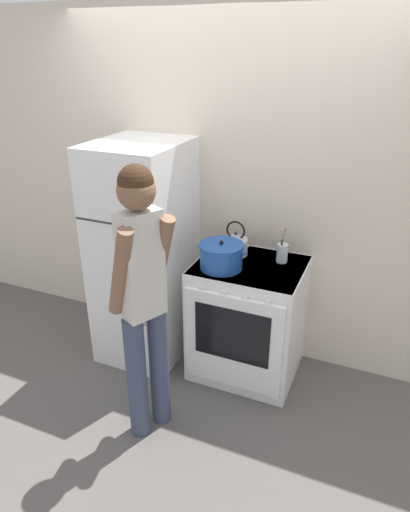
{
  "coord_description": "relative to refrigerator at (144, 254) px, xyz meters",
  "views": [
    {
      "loc": [
        1.12,
        -3.04,
        2.27
      ],
      "look_at": [
        0.02,
        -0.46,
        0.96
      ],
      "focal_mm": 32.0,
      "sensor_mm": 36.0,
      "label": 1
    }
  ],
  "objects": [
    {
      "name": "tea_kettle",
      "position": [
        0.66,
        0.17,
        0.13
      ],
      "size": [
        0.23,
        0.18,
        0.26
      ],
      "color": "silver",
      "rests_on": "stove_range"
    },
    {
      "name": "wall_back",
      "position": [
        0.52,
        0.39,
        0.44
      ],
      "size": [
        10.0,
        0.06,
        2.55
      ],
      "color": "beige",
      "rests_on": "ground_plane"
    },
    {
      "name": "stove_range",
      "position": [
        0.82,
        0.02,
        -0.38
      ],
      "size": [
        0.75,
        0.67,
        0.88
      ],
      "color": "white",
      "rests_on": "ground_plane"
    },
    {
      "name": "utensil_jar",
      "position": [
        1.01,
        0.17,
        0.12
      ],
      "size": [
        0.08,
        0.08,
        0.26
      ],
      "color": "silver",
      "rests_on": "stove_range"
    },
    {
      "name": "ground_plane",
      "position": [
        0.52,
        0.36,
        -0.84
      ],
      "size": [
        14.0,
        14.0,
        0.0
      ],
      "primitive_type": "plane",
      "color": "#5B5654"
    },
    {
      "name": "dutch_oven_pot",
      "position": [
        0.65,
        -0.08,
        0.14
      ],
      "size": [
        0.34,
        0.3,
        0.2
      ],
      "color": "#1E4C9E",
      "rests_on": "stove_range"
    },
    {
      "name": "person",
      "position": [
        0.43,
        -0.75,
        0.15
      ],
      "size": [
        0.38,
        0.42,
        1.73
      ],
      "rotation": [
        0.0,
        0.0,
        1.12
      ],
      "color": "#38425B",
      "rests_on": "ground_plane"
    },
    {
      "name": "refrigerator",
      "position": [
        0.0,
        0.0,
        0.0
      ],
      "size": [
        0.61,
        0.74,
        1.67
      ],
      "color": "white",
      "rests_on": "ground_plane"
    }
  ]
}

